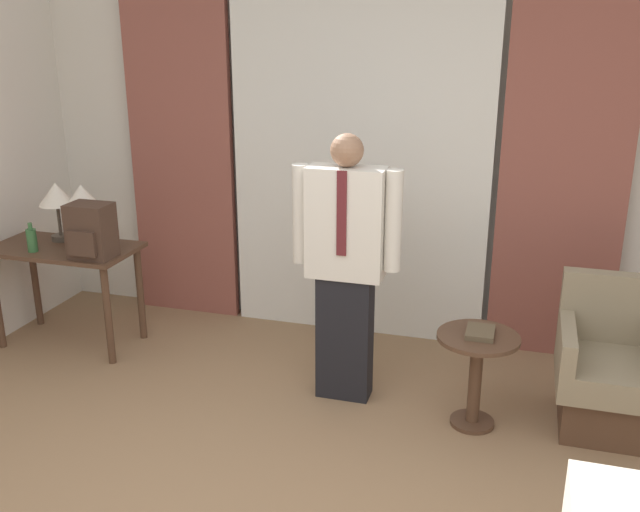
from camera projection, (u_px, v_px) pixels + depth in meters
wall_back at (363, 148)px, 5.06m from camera, size 10.00×0.06×2.70m
curtain_sheer_center at (359, 159)px, 4.97m from camera, size 1.84×0.06×2.58m
curtain_drape_left at (181, 150)px, 5.33m from camera, size 0.82×0.06×2.58m
curtain_drape_right at (564, 171)px, 4.60m from camera, size 0.82×0.06×2.58m
desk at (65, 263)px, 4.96m from camera, size 1.01×0.54×0.72m
table_lamp_left at (56, 197)px, 4.97m from camera, size 0.25×0.25×0.42m
table_lamp_right at (82, 199)px, 4.91m from camera, size 0.25×0.25×0.42m
bottle_near_edge at (32, 240)px, 4.80m from camera, size 0.07×0.07×0.20m
backpack at (91, 231)px, 4.65m from camera, size 0.28×0.23×0.36m
person at (346, 261)px, 4.16m from camera, size 0.65×0.21×1.62m
armchair at (608, 374)px, 4.02m from camera, size 0.57×0.63×0.84m
side_table at (476, 365)px, 4.00m from camera, size 0.46×0.46×0.56m
book at (480, 332)px, 3.94m from camera, size 0.15×0.20×0.03m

